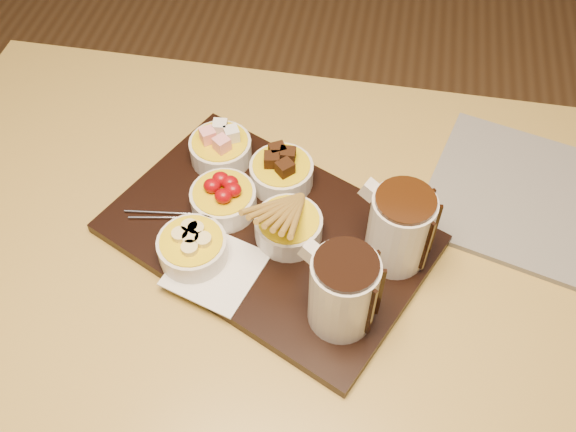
% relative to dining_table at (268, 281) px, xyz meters
% --- Properties ---
extents(ground, '(5.00, 5.00, 0.00)m').
position_rel_dining_table_xyz_m(ground, '(0.00, 0.00, -0.65)').
color(ground, brown).
rests_on(ground, ground).
extents(dining_table, '(1.20, 0.80, 0.75)m').
position_rel_dining_table_xyz_m(dining_table, '(0.00, 0.00, 0.00)').
color(dining_table, '#B89944').
rests_on(dining_table, ground).
extents(serving_board, '(0.54, 0.47, 0.02)m').
position_rel_dining_table_xyz_m(serving_board, '(0.00, 0.02, 0.11)').
color(serving_board, black).
rests_on(serving_board, dining_table).
extents(napkin, '(0.15, 0.15, 0.00)m').
position_rel_dining_table_xyz_m(napkin, '(-0.06, -0.07, 0.12)').
color(napkin, white).
rests_on(napkin, serving_board).
extents(bowl_marshmallows, '(0.10, 0.10, 0.04)m').
position_rel_dining_table_xyz_m(bowl_marshmallows, '(-0.10, 0.15, 0.14)').
color(bowl_marshmallows, silver).
rests_on(bowl_marshmallows, serving_board).
extents(bowl_cake, '(0.10, 0.10, 0.04)m').
position_rel_dining_table_xyz_m(bowl_cake, '(0.00, 0.12, 0.14)').
color(bowl_cake, silver).
rests_on(bowl_cake, serving_board).
extents(bowl_strawberries, '(0.10, 0.10, 0.04)m').
position_rel_dining_table_xyz_m(bowl_strawberries, '(-0.07, 0.05, 0.14)').
color(bowl_strawberries, silver).
rests_on(bowl_strawberries, serving_board).
extents(bowl_biscotti, '(0.10, 0.10, 0.04)m').
position_rel_dining_table_xyz_m(bowl_biscotti, '(0.03, 0.01, 0.14)').
color(bowl_biscotti, silver).
rests_on(bowl_biscotti, serving_board).
extents(bowl_bananas, '(0.10, 0.10, 0.04)m').
position_rel_dining_table_xyz_m(bowl_bananas, '(-0.10, -0.05, 0.14)').
color(bowl_bananas, silver).
rests_on(bowl_bananas, serving_board).
extents(pitcher_dark_chocolate, '(0.12, 0.12, 0.12)m').
position_rel_dining_table_xyz_m(pitcher_dark_chocolate, '(0.12, -0.11, 0.18)').
color(pitcher_dark_chocolate, silver).
rests_on(pitcher_dark_chocolate, serving_board).
extents(pitcher_milk_chocolate, '(0.12, 0.12, 0.12)m').
position_rel_dining_table_xyz_m(pitcher_milk_chocolate, '(0.19, 0.01, 0.18)').
color(pitcher_milk_chocolate, silver).
rests_on(pitcher_milk_chocolate, serving_board).
extents(fondue_skewers, '(0.06, 0.26, 0.01)m').
position_rel_dining_table_xyz_m(fondue_skewers, '(-0.09, 0.03, 0.12)').
color(fondue_skewers, silver).
rests_on(fondue_skewers, serving_board).
extents(newspaper, '(0.41, 0.36, 0.01)m').
position_rel_dining_table_xyz_m(newspaper, '(0.41, 0.16, 0.10)').
color(newspaper, beige).
rests_on(newspaper, dining_table).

